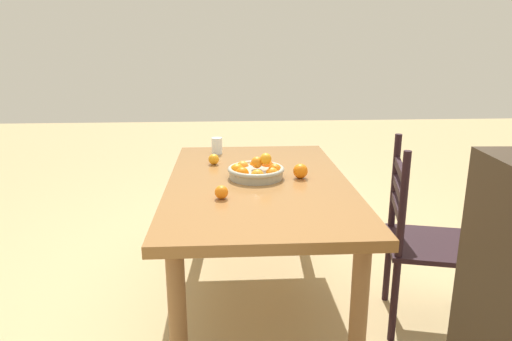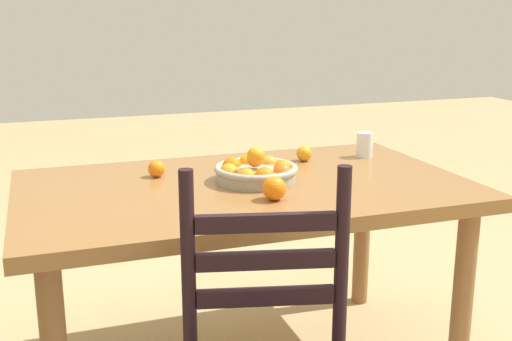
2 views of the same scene
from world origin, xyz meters
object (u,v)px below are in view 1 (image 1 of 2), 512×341
chair_near_window (423,241)px  orange_loose_2 (221,192)px  drinking_glass (217,146)px  dining_table (258,196)px  orange_loose_0 (214,159)px  fruit_bowl (256,171)px  orange_loose_1 (300,171)px

chair_near_window → orange_loose_2: size_ratio=15.43×
drinking_glass → dining_table: bearing=20.7°
orange_loose_0 → drinking_glass: bearing=177.1°
chair_near_window → fruit_bowl: size_ratio=3.23×
orange_loose_2 → drinking_glass: 0.87m
fruit_bowl → drinking_glass: (-0.55, -0.22, 0.01)m
orange_loose_0 → orange_loose_1: bearing=56.6°
dining_table → drinking_glass: (-0.60, -0.23, 0.14)m
dining_table → chair_near_window: 0.86m
orange_loose_0 → orange_loose_1: size_ratio=0.80×
fruit_bowl → orange_loose_1: bearing=85.3°
fruit_bowl → orange_loose_2: bearing=-29.0°
chair_near_window → drinking_glass: (-0.80, -1.04, 0.32)m
orange_loose_0 → orange_loose_1: (0.30, 0.46, 0.01)m
orange_loose_0 → orange_loose_1: 0.55m
chair_near_window → orange_loose_2: chair_near_window is taller
drinking_glass → fruit_bowl: bearing=21.4°
drinking_glass → orange_loose_1: bearing=38.2°
dining_table → chair_near_window: (0.21, 0.82, -0.19)m
fruit_bowl → drinking_glass: size_ratio=2.91×
orange_loose_2 → fruit_bowl: bearing=151.0°
fruit_bowl → drinking_glass: bearing=-158.6°
orange_loose_2 → chair_near_window: bearing=94.1°
dining_table → orange_loose_0: bearing=-144.1°
chair_near_window → orange_loose_1: 0.71m
dining_table → drinking_glass: drinking_glass is taller
chair_near_window → orange_loose_0: 1.22m
dining_table → orange_loose_0: 0.42m
orange_loose_2 → drinking_glass: size_ratio=0.61×
dining_table → orange_loose_0: orange_loose_0 is taller
dining_table → drinking_glass: size_ratio=15.23×
orange_loose_0 → drinking_glass: drinking_glass is taller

